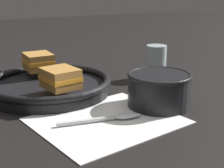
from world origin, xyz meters
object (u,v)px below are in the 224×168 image
(skillet, at_px, (49,85))
(sandwich_near_right, at_px, (60,78))
(sandwich_near_left, at_px, (38,62))
(drinking_glass, at_px, (156,62))
(spoon, at_px, (116,117))
(soup_bowl, at_px, (159,88))

(skillet, bearing_deg, sandwich_near_right, -89.34)
(sandwich_near_left, bearing_deg, drinking_glass, -16.47)
(sandwich_near_left, bearing_deg, spoon, -78.07)
(drinking_glass, bearing_deg, soup_bowl, -122.38)
(skillet, bearing_deg, drinking_glass, -0.82)
(sandwich_near_right, bearing_deg, skillet, 90.66)
(spoon, distance_m, skillet, 0.25)
(sandwich_near_left, height_order, sandwich_near_right, same)
(sandwich_near_left, relative_size, sandwich_near_right, 0.89)
(spoon, height_order, sandwich_near_right, sandwich_near_right)
(sandwich_near_right, bearing_deg, soup_bowl, -30.16)
(drinking_glass, bearing_deg, spoon, -137.53)
(soup_bowl, xyz_separation_m, sandwich_near_right, (-0.20, 0.11, 0.02))
(skillet, xyz_separation_m, sandwich_near_left, (0.00, 0.09, 0.04))
(sandwich_near_right, bearing_deg, spoon, -64.12)
(soup_bowl, distance_m, sandwich_near_right, 0.23)
(soup_bowl, distance_m, sandwich_near_left, 0.36)
(skillet, xyz_separation_m, sandwich_near_right, (0.00, -0.10, 0.04))
(skillet, xyz_separation_m, drinking_glass, (0.33, -0.00, 0.03))
(skillet, distance_m, drinking_glass, 0.33)
(drinking_glass, bearing_deg, sandwich_near_left, 163.53)
(skillet, relative_size, sandwich_near_left, 5.01)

